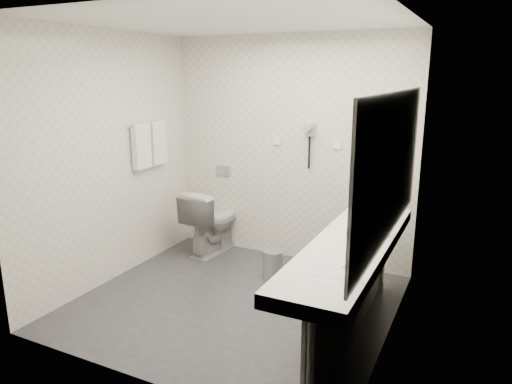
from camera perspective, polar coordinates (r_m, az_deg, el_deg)
The scene contains 31 objects.
floor at distance 4.56m, azimuth -2.59°, elevation -13.13°, with size 2.80×2.80×0.00m, color #2F2F34.
ceiling at distance 4.07m, azimuth -3.01°, elevation 19.96°, with size 2.80×2.80×0.00m, color white.
wall_back at distance 5.29m, azimuth 4.05°, elevation 5.02°, with size 2.80×2.80×0.00m, color silver.
wall_front at distance 3.09m, azimuth -14.48°, elevation -2.01°, with size 2.80×2.80×0.00m, color silver.
wall_left at distance 4.95m, azimuth -17.15°, elevation 3.80°, with size 2.60×2.60×0.00m, color silver.
wall_right at distance 3.68m, azimuth 16.66°, elevation 0.41°, with size 2.60×2.60×0.00m, color silver.
vanity_counter at distance 3.68m, azimuth 11.38°, elevation -6.63°, with size 0.55×2.20×0.10m, color white.
vanity_panel at distance 3.84m, azimuth 11.44°, elevation -12.62°, with size 0.03×2.15×0.75m, color gray.
vanity_post_near at distance 2.97m, azimuth 6.46°, elevation -21.11°, with size 0.06×0.06×0.75m, color silver.
vanity_post_far at distance 4.77m, azimuth 15.06°, elevation -7.40°, with size 0.06×0.06×0.75m, color silver.
mirror at distance 3.45m, azimuth 16.08°, elevation 2.95°, with size 0.02×2.20×1.05m, color #B2BCC6.
basin_near at distance 3.09m, azimuth 8.22°, elevation -9.95°, with size 0.40×0.31×0.05m, color white.
basin_far at distance 4.27m, azimuth 13.68°, elevation -3.33°, with size 0.40×0.31×0.05m, color white.
faucet_near at distance 3.00m, azimuth 11.86°, elevation -8.95°, with size 0.04×0.04×0.15m, color silver.
faucet_far at distance 4.21m, azimuth 16.34°, elevation -2.47°, with size 0.04×0.04×0.15m, color silver.
soap_bottle_a at distance 3.73m, azimuth 11.97°, elevation -4.75°, with size 0.04×0.04×0.10m, color beige.
soap_bottle_b at distance 3.74m, azimuth 11.39°, elevation -4.62°, with size 0.08×0.08×0.10m, color beige.
glass_left at distance 3.83m, azimuth 15.47°, elevation -4.24°, with size 0.07×0.07×0.12m, color silver.
glass_right at distance 3.96m, azimuth 14.79°, elevation -3.79°, with size 0.06×0.06×0.10m, color silver.
toilet at distance 5.62m, azimuth -5.36°, elevation -3.49°, with size 0.44×0.77×0.78m, color white.
flush_plate at distance 5.70m, azimuth -4.00°, elevation 2.62°, with size 0.18×0.02×0.12m, color #B2B5BA.
pedal_bin at distance 4.97m, azimuth 2.07°, elevation -8.85°, with size 0.21×0.21×0.29m, color #B2B5BA.
bin_lid at distance 4.91m, azimuth 2.08°, elevation -7.20°, with size 0.21×0.21×0.01m, color #B2B5BA.
towel_rail at distance 5.29m, azimuth -12.90°, elevation 7.98°, with size 0.02×0.02×0.62m, color silver.
towel_near at distance 5.21m, azimuth -13.65°, elevation 5.39°, with size 0.07×0.24×0.48m, color white.
towel_far at distance 5.42m, azimuth -11.76°, elevation 5.83°, with size 0.07×0.24×0.48m, color white.
dryer_cradle at distance 5.14m, azimuth 6.57°, elevation 7.51°, with size 0.10×0.04×0.14m, color #97979C.
dryer_barrel at distance 5.07m, azimuth 6.31°, elevation 7.76°, with size 0.08×0.08×0.14m, color #97979C.
dryer_cord at distance 5.16m, azimuth 6.44°, elevation 4.73°, with size 0.02×0.02×0.35m, color black.
switch_plate_a at distance 5.32m, azimuth 2.51°, elevation 6.18°, with size 0.09×0.02×0.09m, color white.
switch_plate_b at distance 5.09m, azimuth 9.79°, elevation 5.62°, with size 0.09×0.02×0.09m, color white.
Camera 1 is at (1.96, -3.54, 2.09)m, focal length 33.15 mm.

